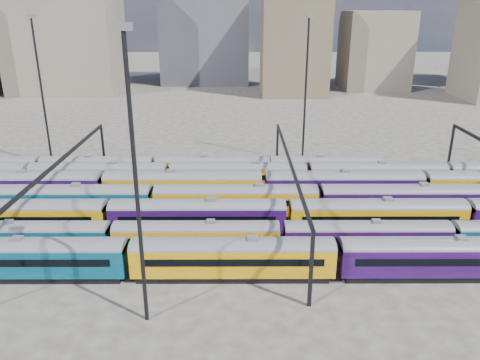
{
  "coord_description": "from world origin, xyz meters",
  "views": [
    {
      "loc": [
        3.33,
        -57.46,
        26.56
      ],
      "look_at": [
        3.54,
        6.35,
        3.0
      ],
      "focal_mm": 35.0,
      "sensor_mm": 36.0,
      "label": 1
    }
  ],
  "objects_px": {
    "rake_2": "(198,213)",
    "mast_2": "(135,174)",
    "rake_1": "(282,234)",
    "rake_0": "(337,254)"
  },
  "relations": [
    {
      "from": "rake_1",
      "to": "rake_2",
      "type": "relative_size",
      "value": 1.05
    },
    {
      "from": "rake_0",
      "to": "rake_1",
      "type": "bearing_deg",
      "value": 136.45
    },
    {
      "from": "rake_0",
      "to": "rake_2",
      "type": "height_order",
      "value": "rake_2"
    },
    {
      "from": "rake_2",
      "to": "rake_0",
      "type": "bearing_deg",
      "value": -33.43
    },
    {
      "from": "rake_2",
      "to": "mast_2",
      "type": "xyz_separation_m",
      "value": [
        -3.31,
        -17.0,
        11.12
      ]
    },
    {
      "from": "mast_2",
      "to": "rake_1",
      "type": "bearing_deg",
      "value": 42.27
    },
    {
      "from": "rake_2",
      "to": "rake_1",
      "type": "bearing_deg",
      "value": -26.82
    },
    {
      "from": "rake_0",
      "to": "mast_2",
      "type": "xyz_separation_m",
      "value": [
        -18.46,
        -7.0,
        11.2
      ]
    },
    {
      "from": "rake_1",
      "to": "rake_0",
      "type": "bearing_deg",
      "value": -43.55
    },
    {
      "from": "rake_1",
      "to": "mast_2",
      "type": "distance_m",
      "value": 21.22
    }
  ]
}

